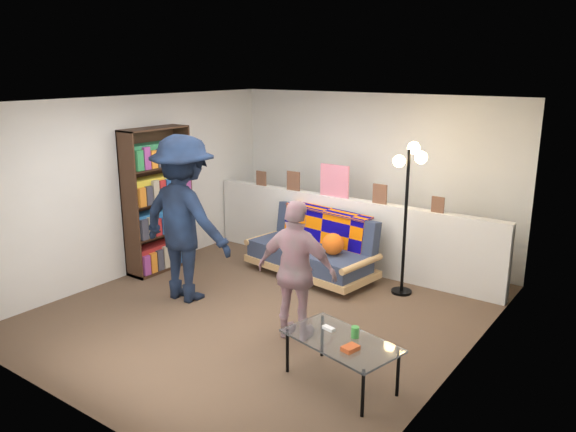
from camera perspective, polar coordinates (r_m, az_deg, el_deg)
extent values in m
plane|color=brown|center=(6.68, -2.04, -9.46)|extent=(5.00, 5.00, 0.00)
cube|color=silver|center=(8.34, 8.50, 4.02)|extent=(4.50, 0.10, 2.40)
cube|color=silver|center=(7.83, -15.25, 2.94)|extent=(0.10, 5.00, 2.40)
cube|color=silver|center=(5.26, 17.63, -3.05)|extent=(0.10, 5.00, 2.40)
cube|color=white|center=(6.09, -2.25, 11.55)|extent=(4.50, 5.00, 0.10)
cube|color=silver|center=(7.91, 5.95, -1.72)|extent=(4.45, 0.15, 1.00)
cube|color=brown|center=(8.57, -2.73, 3.84)|extent=(0.18, 0.02, 0.22)
cube|color=brown|center=(8.21, 0.55, 3.58)|extent=(0.22, 0.02, 0.28)
cube|color=silver|center=(7.82, 4.75, 3.58)|extent=(0.45, 0.02, 0.45)
cube|color=brown|center=(7.51, 9.31, 2.22)|extent=(0.20, 0.02, 0.26)
cube|color=brown|center=(7.20, 14.98, 1.12)|extent=(0.16, 0.02, 0.20)
cube|color=tan|center=(7.65, 2.27, -5.07)|extent=(1.88, 1.03, 0.09)
cube|color=#2E3953|center=(7.56, 2.05, -4.02)|extent=(1.77, 0.88, 0.23)
cube|color=#2E3953|center=(7.73, 3.81, -1.41)|extent=(1.71, 0.45, 0.53)
cylinder|color=tan|center=(8.13, -2.20, -2.10)|extent=(0.19, 0.81, 0.08)
cylinder|color=tan|center=(7.07, 7.48, -4.87)|extent=(0.19, 0.81, 0.08)
cube|color=#0A057D|center=(7.68, 3.45, -1.53)|extent=(1.37, 0.28, 0.49)
cube|color=#0A057D|center=(7.70, 4.07, 0.54)|extent=(1.39, 0.42, 0.03)
sphere|color=#DF5213|center=(7.22, 4.59, -2.86)|extent=(0.28, 0.28, 0.28)
cube|color=black|center=(8.01, -13.79, 1.74)|extent=(0.02, 0.99, 1.98)
cube|color=black|center=(7.60, -15.79, 0.89)|extent=(0.33, 0.02, 1.98)
cube|color=black|center=(8.21, -10.54, 2.24)|extent=(0.33, 0.02, 1.98)
cube|color=black|center=(7.73, -13.49, 8.65)|extent=(0.33, 0.99, 0.02)
cube|color=black|center=(8.17, -12.67, -5.01)|extent=(0.33, 0.99, 0.04)
cube|color=black|center=(8.01, -12.87, -1.61)|extent=(0.33, 0.94, 0.02)
cube|color=black|center=(7.90, -13.07, 1.60)|extent=(0.33, 0.94, 0.02)
cube|color=black|center=(7.80, -13.27, 4.89)|extent=(0.33, 0.94, 0.02)
cube|color=#A92321|center=(8.09, -12.64, -3.73)|extent=(0.24, 0.92, 0.33)
cube|color=#2669A8|center=(7.95, -12.84, -0.43)|extent=(0.24, 0.92, 0.31)
cube|color=gold|center=(7.84, -13.04, 2.82)|extent=(0.24, 0.92, 0.33)
cube|color=#2D7C4D|center=(7.76, -13.24, 6.15)|extent=(0.24, 0.92, 0.31)
cylinder|color=black|center=(5.34, -0.06, -13.62)|extent=(0.04, 0.04, 0.41)
cylinder|color=black|center=(4.78, 7.61, -17.49)|extent=(0.04, 0.04, 0.41)
cylinder|color=black|center=(5.62, 3.49, -12.14)|extent=(0.04, 0.04, 0.41)
cylinder|color=black|center=(5.09, 11.10, -15.52)|extent=(0.04, 0.04, 0.41)
cube|color=silver|center=(5.09, 5.42, -12.50)|extent=(1.13, 0.78, 0.02)
cube|color=white|center=(5.24, 4.16, -11.32)|extent=(0.13, 0.08, 0.03)
cube|color=#D05224|center=(4.91, 6.35, -13.20)|extent=(0.13, 0.16, 0.04)
cylinder|color=green|center=(5.11, 6.83, -11.63)|extent=(0.09, 0.09, 0.10)
cylinder|color=black|center=(7.27, 11.44, -7.52)|extent=(0.30, 0.30, 0.03)
cylinder|color=black|center=(6.98, 11.82, -0.74)|extent=(0.04, 0.04, 1.82)
sphere|color=#FFC672|center=(6.91, 11.22, 5.49)|extent=(0.15, 0.15, 0.15)
sphere|color=#FFC672|center=(6.75, 13.37, 5.80)|extent=(0.15, 0.15, 0.15)
sphere|color=#FFC672|center=(6.92, 12.65, 6.77)|extent=(0.15, 0.15, 0.15)
imported|color=black|center=(6.80, -10.47, -0.29)|extent=(1.31, 0.78, 2.00)
imported|color=pink|center=(5.74, 0.89, -5.65)|extent=(0.92, 0.51, 1.48)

